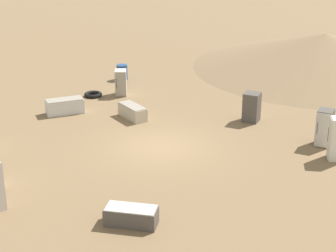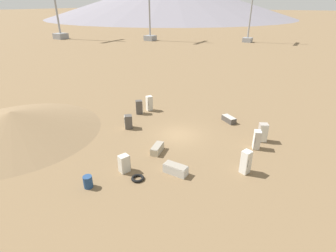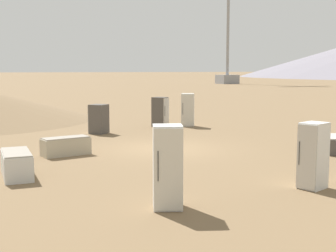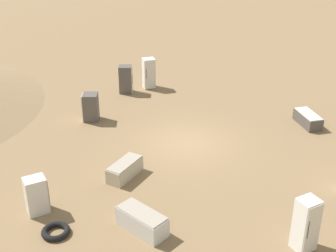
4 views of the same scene
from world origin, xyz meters
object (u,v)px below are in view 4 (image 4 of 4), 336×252
(discarded_fridge_4, at_px, (125,169))
(discarded_fridge_8, at_px, (142,221))
(discarded_fridge_1, at_px, (126,79))
(discarded_fridge_9, at_px, (91,107))
(discarded_fridge_3, at_px, (37,195))
(discarded_fridge_0, at_px, (308,119))
(discarded_fridge_2, at_px, (306,225))
(discarded_fridge_6, at_px, (149,73))
(scrap_tire, at_px, (56,231))

(discarded_fridge_4, distance_m, discarded_fridge_8, 3.58)
(discarded_fridge_1, xyz_separation_m, discarded_fridge_9, (3.87, 1.36, -0.10))
(discarded_fridge_1, bearing_deg, discarded_fridge_8, 7.60)
(discarded_fridge_3, bearing_deg, discarded_fridge_4, 100.56)
(discarded_fridge_9, bearing_deg, discarded_fridge_0, -93.50)
(discarded_fridge_8, relative_size, discarded_fridge_9, 1.32)
(discarded_fridge_2, xyz_separation_m, discarded_fridge_9, (-1.88, -12.87, -0.24))
(discarded_fridge_1, bearing_deg, discarded_fridge_2, 27.42)
(discarded_fridge_0, distance_m, discarded_fridge_4, 10.15)
(discarded_fridge_0, xyz_separation_m, discarded_fridge_4, (9.54, -3.47, 0.03))
(discarded_fridge_4, bearing_deg, discarded_fridge_6, 116.36)
(discarded_fridge_2, distance_m, discarded_fridge_8, 5.47)
(discarded_fridge_8, relative_size, scrap_tire, 1.91)
(discarded_fridge_3, xyz_separation_m, discarded_fridge_8, (-1.76, 3.62, -0.34))
(discarded_fridge_2, bearing_deg, discarded_fridge_9, -78.23)
(scrap_tire, bearing_deg, discarded_fridge_6, -150.06)
(discarded_fridge_1, xyz_separation_m, discarded_fridge_8, (8.56, 9.58, -0.44))
(discarded_fridge_2, distance_m, scrap_tire, 8.41)
(discarded_fridge_3, distance_m, discarded_fridge_6, 12.98)
(discarded_fridge_4, xyz_separation_m, discarded_fridge_8, (2.03, 2.95, 0.04))
(discarded_fridge_2, bearing_deg, discarded_fridge_8, -38.68)
(discarded_fridge_4, height_order, scrap_tire, discarded_fridge_4)
(discarded_fridge_9, bearing_deg, discarded_fridge_4, -158.60)
(discarded_fridge_2, xyz_separation_m, scrap_tire, (4.94, -6.75, -0.85))
(discarded_fridge_2, bearing_deg, discarded_fridge_0, -134.63)
(discarded_fridge_0, height_order, discarded_fridge_1, discarded_fridge_1)
(discarded_fridge_2, height_order, discarded_fridge_6, discarded_fridge_2)
(discarded_fridge_1, height_order, discarded_fridge_9, discarded_fridge_1)
(discarded_fridge_1, xyz_separation_m, scrap_tire, (10.68, 7.48, -0.71))
(discarded_fridge_0, relative_size, scrap_tire, 1.87)
(discarded_fridge_4, bearing_deg, scrap_tire, -89.52)
(discarded_fridge_3, distance_m, discarded_fridge_8, 4.04)
(scrap_tire, bearing_deg, discarded_fridge_9, -138.09)
(discarded_fridge_8, bearing_deg, discarded_fridge_9, 61.50)
(discarded_fridge_8, bearing_deg, discarded_fridge_6, 43.49)
(discarded_fridge_3, relative_size, scrap_tire, 1.44)
(discarded_fridge_6, xyz_separation_m, scrap_tire, (12.13, 6.99, -0.81))
(scrap_tire, bearing_deg, discarded_fridge_3, -103.36)
(discarded_fridge_0, height_order, discarded_fridge_4, discarded_fridge_4)
(discarded_fridge_9, distance_m, scrap_tire, 9.19)
(discarded_fridge_8, bearing_deg, discarded_fridge_2, -57.48)
(discarded_fridge_1, relative_size, discarded_fridge_2, 0.85)
(discarded_fridge_4, xyz_separation_m, scrap_tire, (4.15, 0.86, -0.23))
(discarded_fridge_0, height_order, discarded_fridge_3, discarded_fridge_3)
(discarded_fridge_2, xyz_separation_m, discarded_fridge_6, (-7.19, -13.73, -0.04))
(discarded_fridge_1, xyz_separation_m, discarded_fridge_4, (6.54, 6.63, -0.48))
(discarded_fridge_0, relative_size, discarded_fridge_8, 0.98)
(discarded_fridge_2, bearing_deg, discarded_fridge_1, -91.90)
(discarded_fridge_0, xyz_separation_m, discarded_fridge_8, (11.57, -0.51, 0.07))
(discarded_fridge_1, distance_m, discarded_fridge_3, 11.92)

